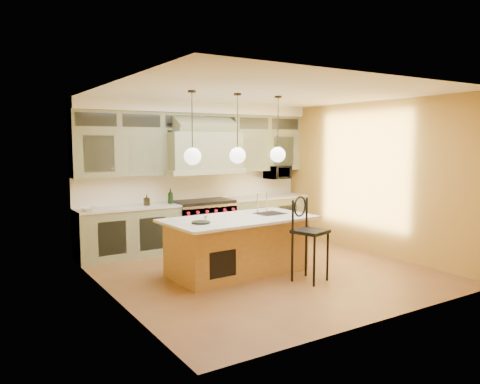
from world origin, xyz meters
TOP-DOWN VIEW (x-y plane):
  - floor at (0.00, 0.00)m, footprint 5.00×5.00m
  - ceiling at (0.00, 0.00)m, footprint 5.00×5.00m
  - wall_back at (0.00, 2.50)m, footprint 5.00×0.00m
  - wall_front at (0.00, -2.50)m, footprint 5.00×0.00m
  - wall_left at (-2.50, 0.00)m, footprint 0.00×5.00m
  - wall_right at (2.50, 0.00)m, footprint 0.00×5.00m
  - back_cabinetry at (0.00, 2.23)m, footprint 5.00×0.77m
  - range at (0.00, 2.14)m, footprint 1.20×0.74m
  - kitchen_island at (-0.39, 0.17)m, footprint 2.49×1.40m
  - counter_stool at (0.29, -0.77)m, footprint 0.57×0.57m
  - microwave at (1.95, 2.25)m, footprint 0.54×0.37m
  - oil_bottle_a at (-0.70, 2.15)m, footprint 0.12×0.12m
  - oil_bottle_b at (-1.19, 2.15)m, footprint 0.10×0.10m
  - fruit_bowl at (-2.30, 2.06)m, footprint 0.27×0.27m
  - cup at (-0.98, 0.16)m, footprint 0.10×0.10m
  - pendant_left at (-1.20, 0.17)m, footprint 0.26×0.26m
  - pendant_center at (-0.40, 0.17)m, footprint 0.26×0.26m
  - pendant_right at (0.40, 0.17)m, footprint 0.26×0.26m

SIDE VIEW (x-z plane):
  - floor at x=0.00m, z-range 0.00..0.00m
  - kitchen_island at x=-0.39m, z-range -0.20..1.15m
  - range at x=0.00m, z-range 0.01..0.97m
  - counter_stool at x=0.29m, z-range 0.10..1.41m
  - cup at x=-0.98m, z-range 0.92..1.01m
  - fruit_bowl at x=-2.30m, z-range 0.94..1.01m
  - oil_bottle_b at x=-1.19m, z-range 0.94..1.15m
  - oil_bottle_a at x=-0.70m, z-range 0.94..1.23m
  - back_cabinetry at x=0.00m, z-range -0.02..2.88m
  - microwave at x=1.95m, z-range 1.30..1.60m
  - wall_back at x=0.00m, z-range -1.05..3.95m
  - wall_front at x=0.00m, z-range -1.05..3.95m
  - wall_left at x=-2.50m, z-range -1.05..3.95m
  - wall_right at x=2.50m, z-range -1.05..3.95m
  - pendant_left at x=-1.20m, z-range 1.39..2.50m
  - pendant_center at x=-0.40m, z-range 1.39..2.50m
  - pendant_right at x=0.40m, z-range 1.39..2.50m
  - ceiling at x=0.00m, z-range 2.90..2.90m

